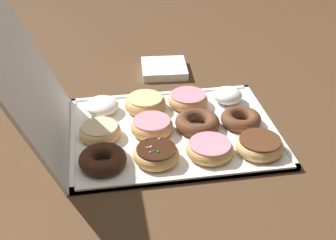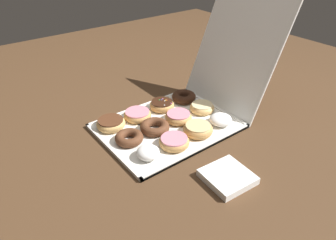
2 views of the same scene
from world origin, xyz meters
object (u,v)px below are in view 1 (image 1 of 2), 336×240
Objects in this scene: powdered_filled_donut_11 at (102,106)px; chocolate_frosted_donut_0 at (259,145)px; sprinkle_donut_6 at (156,154)px; pink_frosted_donut_7 at (152,127)px; chocolate_cake_ring_donut_4 at (198,123)px; chocolate_cake_ring_donut_9 at (103,159)px; glazed_ring_donut_10 at (100,130)px; napkin_stack at (164,69)px; pink_frosted_donut_3 at (210,149)px; donut_box at (174,132)px; chocolate_cake_ring_donut_1 at (241,118)px; pink_frosted_donut_5 at (188,99)px; glazed_ring_donut_8 at (145,103)px; powdered_filled_donut_2 at (228,95)px.

chocolate_frosted_donut_0 is at bearing -124.17° from powdered_filled_donut_11.
chocolate_frosted_donut_0 is at bearing -91.02° from sprinkle_donut_6.
chocolate_cake_ring_donut_4 is at bearing -89.58° from pink_frosted_donut_7.
chocolate_frosted_donut_0 is at bearing -90.79° from chocolate_cake_ring_donut_9.
glazed_ring_donut_10 is 1.17× the size of powdered_filled_donut_11.
chocolate_cake_ring_donut_9 is 0.54m from napkin_stack.
pink_frosted_donut_3 is at bearing -115.86° from glazed_ring_donut_10.
powdered_filled_donut_11 is at bearing 55.57° from donut_box.
pink_frosted_donut_3 is at bearing -88.79° from sprinkle_donut_6.
chocolate_cake_ring_donut_1 is 0.17m from pink_frosted_donut_5.
pink_frosted_donut_3 is 1.03× the size of pink_frosted_donut_7.
powdered_filled_donut_11 reaches higher than sprinkle_donut_6.
glazed_ring_donut_10 is (0.13, 0.13, -0.00)m from sprinkle_donut_6.
glazed_ring_donut_10 is (0.12, 0.26, -0.00)m from pink_frosted_donut_3.
napkin_stack is (0.48, 0.03, -0.02)m from pink_frosted_donut_3.
napkin_stack is at bearing 22.41° from chocolate_cake_ring_donut_1.
glazed_ring_donut_8 is 0.26m from napkin_stack.
chocolate_cake_ring_donut_9 reaches higher than donut_box.
pink_frosted_donut_7 is (-0.13, 0.12, 0.00)m from pink_frosted_donut_5.
powdered_filled_donut_2 reaches higher than donut_box.
glazed_ring_donut_10 is (0.13, 0.38, -0.00)m from chocolate_frosted_donut_0.
pink_frosted_donut_7 is 0.96× the size of glazed_ring_donut_8.
pink_frosted_donut_5 is 0.24m from napkin_stack.
glazed_ring_donut_8 reaches higher than donut_box.
pink_frosted_donut_5 is at bearing -172.71° from napkin_stack.
pink_frosted_donut_7 is (0.12, -0.01, 0.00)m from sprinkle_donut_6.
sprinkle_donut_6 is 0.98× the size of chocolate_cake_ring_donut_9.
chocolate_cake_ring_donut_4 is (0.12, 0.00, -0.00)m from pink_frosted_donut_3.
pink_frosted_donut_7 is 0.18m from chocolate_cake_ring_donut_9.
powdered_filled_donut_2 is 0.77× the size of glazed_ring_donut_10.
napkin_stack is at bearing 31.10° from powdered_filled_donut_2.
chocolate_cake_ring_donut_4 reaches higher than pink_frosted_donut_3.
pink_frosted_donut_3 is at bearing -179.05° from pink_frosted_donut_5.
glazed_ring_donut_8 is at bearing 159.43° from napkin_stack.
pink_frosted_donut_7 is 0.18m from powdered_filled_donut_11.
powdered_filled_donut_2 is (0.12, 0.00, 0.00)m from chocolate_cake_ring_donut_1.
chocolate_frosted_donut_0 is at bearing -162.30° from napkin_stack.
pink_frosted_donut_3 is 1.02× the size of pink_frosted_donut_5.
sprinkle_donut_6 is at bearing 88.98° from chocolate_frosted_donut_0.
chocolate_cake_ring_donut_1 is 0.27m from glazed_ring_donut_8.
chocolate_cake_ring_donut_9 is at bearing 123.54° from powdered_filled_donut_2.
sprinkle_donut_6 is at bearing 117.16° from chocolate_cake_ring_donut_1.
glazed_ring_donut_8 is at bearing 26.83° from donut_box.
donut_box is 4.67× the size of pink_frosted_donut_5.
powdered_filled_donut_2 reaches higher than glazed_ring_donut_8.
pink_frosted_donut_3 and glazed_ring_donut_10 have the same top height.
sprinkle_donut_6 reaches higher than chocolate_cake_ring_donut_4.
pink_frosted_donut_7 is 0.13m from glazed_ring_donut_10.
chocolate_cake_ring_donut_9 is (-0.12, 0.37, 0.00)m from chocolate_cake_ring_donut_1.
powdered_filled_donut_2 is 0.39m from glazed_ring_donut_10.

